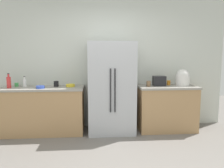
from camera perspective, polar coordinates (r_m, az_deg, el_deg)
name	(u,v)px	position (r m, az deg, el deg)	size (l,w,h in m)	color
kitchen_back_panel	(104,62)	(4.56, -2.08, 5.85)	(5.12, 0.10, 2.73)	silver
counter_left	(43,110)	(4.42, -17.71, -6.54)	(1.57, 0.66, 0.90)	tan
counter_right	(166,108)	(4.54, 14.06, -6.06)	(1.16, 0.66, 0.90)	tan
refrigerator	(111,88)	(4.20, -0.19, -0.98)	(0.89, 0.71, 1.75)	#B2B5BA
toaster	(159,81)	(4.40, 12.35, 0.81)	(0.24, 0.17, 0.20)	black
rice_cooker	(183,78)	(4.53, 18.15, 1.53)	(0.28, 0.28, 0.33)	silver
bottle_a	(9,82)	(4.43, -25.63, 0.49)	(0.08, 0.08, 0.28)	red
bottle_b	(25,83)	(4.47, -22.10, 0.31)	(0.07, 0.07, 0.21)	white
cup_a	(169,83)	(4.57, 14.73, 0.32)	(0.07, 0.07, 0.09)	orange
cup_b	(149,84)	(4.28, 9.65, 0.08)	(0.08, 0.08, 0.11)	brown
cup_c	(56,84)	(4.34, -14.54, 0.05)	(0.09, 0.09, 0.11)	black
cup_d	(17,85)	(4.61, -23.91, -0.15)	(0.07, 0.07, 0.07)	green
bowl_a	(70,85)	(4.27, -10.93, -0.34)	(0.17, 0.17, 0.05)	yellow
bowl_b	(40,87)	(4.18, -18.40, -0.75)	(0.16, 0.16, 0.05)	blue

